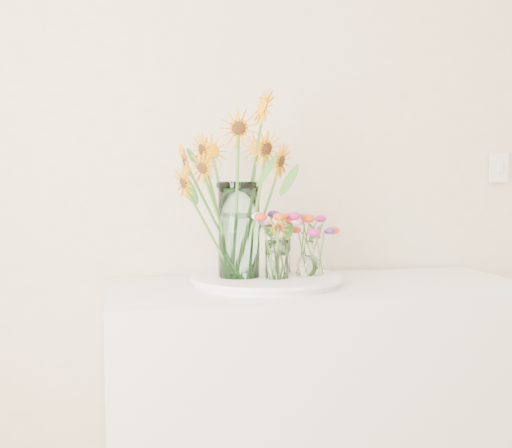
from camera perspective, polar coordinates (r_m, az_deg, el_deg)
name	(u,v)px	position (r m, az deg, el deg)	size (l,w,h in m)	color
counter	(319,416)	(2.28, 5.66, -16.61)	(1.40, 0.60, 0.90)	white
tray	(266,281)	(2.15, 0.91, -5.09)	(0.48, 0.48, 0.03)	white
mason_jar	(239,230)	(2.11, -1.53, -0.55)	(0.14, 0.14, 0.32)	#A2D9D0
sunflower_bouquet	(239,184)	(2.11, -1.54, 3.56)	(0.75, 0.75, 0.62)	orange
small_vase_a	(277,260)	(2.09, 1.86, -3.21)	(0.08, 0.08, 0.13)	white
wildflower_posy_a	(277,246)	(2.08, 1.86, -1.98)	(0.20, 0.20, 0.22)	#DB4B13
small_vase_b	(309,259)	(2.16, 4.75, -3.09)	(0.08, 0.08, 0.12)	white
wildflower_posy_b	(309,245)	(2.16, 4.76, -1.90)	(0.22, 0.22, 0.21)	#DB4B13
small_vase_c	(280,256)	(2.22, 2.18, -2.85)	(0.07, 0.07, 0.12)	white
wildflower_posy_c	(280,243)	(2.22, 2.18, -1.70)	(0.20, 0.20, 0.21)	#DB4B13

